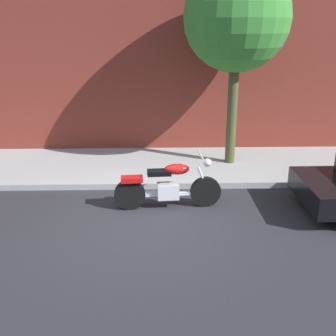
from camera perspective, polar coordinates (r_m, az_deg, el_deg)
name	(u,v)px	position (r m, az deg, el deg)	size (l,w,h in m)	color
ground_plane	(142,222)	(8.16, -3.63, -7.34)	(60.00, 60.00, 0.00)	#28282D
sidewalk	(146,166)	(10.98, -3.09, 0.25)	(23.00, 2.88, 0.14)	#A1A1A1
motorcycle	(168,187)	(8.56, -0.02, -2.55)	(2.21, 0.70, 1.14)	black
street_tree	(237,19)	(10.63, 9.38, 19.47)	(2.56, 2.56, 5.03)	#474927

